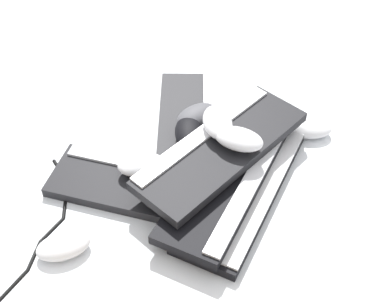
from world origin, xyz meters
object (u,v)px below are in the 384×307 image
(keyboard_1, at_px, (190,132))
(mouse_1, at_px, (142,165))
(mouse_5, at_px, (196,116))
(mouse_4, at_px, (162,190))
(keyboard_3, at_px, (228,178))
(keyboard_2, at_px, (147,188))
(mouse_2, at_px, (63,246))
(keyboard_0, at_px, (243,189))
(mouse_0, at_px, (239,139))
(keyboard_4, at_px, (221,149))
(mouse_7, at_px, (189,132))
(mouse_6, at_px, (309,128))
(mouse_3, at_px, (218,122))

(keyboard_1, distance_m, mouse_1, 0.18)
(keyboard_1, height_order, mouse_5, mouse_5)
(mouse_1, xyz_separation_m, mouse_4, (0.09, -0.02, 0.00))
(keyboard_1, relative_size, keyboard_3, 0.90)
(keyboard_2, relative_size, mouse_2, 4.17)
(keyboard_0, height_order, mouse_0, mouse_0)
(keyboard_4, xyz_separation_m, mouse_1, (-0.11, -0.14, -0.02))
(mouse_5, bearing_deg, mouse_4, 34.08)
(mouse_0, bearing_deg, mouse_7, -16.05)
(mouse_4, xyz_separation_m, mouse_6, (0.10, 0.41, -0.03))
(keyboard_4, bearing_deg, mouse_7, 177.21)
(mouse_1, xyz_separation_m, mouse_2, (0.03, -0.24, -0.03))
(mouse_3, bearing_deg, mouse_6, 98.75)
(keyboard_3, distance_m, mouse_6, 0.28)
(mouse_6, bearing_deg, keyboard_2, -151.66)
(mouse_0, distance_m, mouse_1, 0.22)
(keyboard_4, distance_m, mouse_4, 0.16)
(keyboard_1, height_order, keyboard_3, keyboard_3)
(keyboard_0, relative_size, keyboard_3, 1.00)
(keyboard_0, xyz_separation_m, keyboard_3, (-0.03, -0.02, 0.03))
(keyboard_3, distance_m, mouse_5, 0.21)
(keyboard_0, relative_size, mouse_0, 4.23)
(keyboard_2, relative_size, keyboard_3, 0.99)
(keyboard_3, bearing_deg, keyboard_0, 36.14)
(mouse_6, height_order, mouse_7, mouse_7)
(keyboard_2, relative_size, mouse_6, 4.17)
(keyboard_1, xyz_separation_m, mouse_0, (0.16, -0.01, 0.10))
(mouse_2, bearing_deg, mouse_6, -166.82)
(mouse_2, height_order, mouse_7, mouse_7)
(mouse_0, height_order, mouse_3, same)
(mouse_0, height_order, mouse_4, mouse_0)
(keyboard_0, bearing_deg, mouse_2, -112.86)
(mouse_3, relative_size, mouse_4, 1.00)
(keyboard_0, xyz_separation_m, mouse_3, (-0.12, 0.04, 0.10))
(mouse_3, bearing_deg, mouse_4, -48.71)
(mouse_3, distance_m, mouse_4, 0.20)
(keyboard_1, distance_m, mouse_3, 0.13)
(keyboard_3, xyz_separation_m, mouse_6, (0.02, 0.28, -0.02))
(mouse_2, bearing_deg, mouse_5, -145.94)
(keyboard_3, distance_m, mouse_2, 0.38)
(keyboard_0, height_order, mouse_7, mouse_7)
(mouse_3, xyz_separation_m, mouse_7, (-0.07, -0.02, -0.06))
(mouse_2, bearing_deg, keyboard_3, -173.54)
(keyboard_2, bearing_deg, mouse_0, 60.59)
(mouse_5, bearing_deg, mouse_0, 84.02)
(keyboard_4, xyz_separation_m, mouse_3, (-0.04, 0.03, 0.04))
(keyboard_4, bearing_deg, keyboard_3, -33.09)
(keyboard_1, height_order, mouse_4, mouse_4)
(keyboard_2, bearing_deg, keyboard_3, 45.43)
(keyboard_2, height_order, mouse_3, mouse_3)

